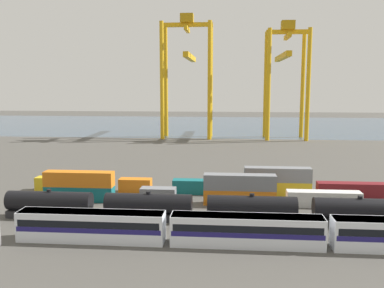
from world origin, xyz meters
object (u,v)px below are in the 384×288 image
object	(u,v)px
passenger_train	(247,229)
freight_tank_row	(252,209)
gantry_crane_central	(285,68)
shipping_container_7	(135,185)
gantry_crane_west	(188,65)

from	to	relation	value
passenger_train	freight_tank_row	size ratio (longest dim) A/B	0.80
freight_tank_row	passenger_train	bearing A→B (deg)	-97.14
freight_tank_row	gantry_crane_central	size ratio (longest dim) A/B	1.71
shipping_container_7	gantry_crane_central	distance (m)	98.53
gantry_crane_west	gantry_crane_central	xyz separation A→B (m)	(37.10, 0.49, -1.19)
freight_tank_row	shipping_container_7	xyz separation A→B (m)	(-20.90, 16.09, -0.78)
gantry_crane_central	passenger_train	bearing A→B (deg)	-99.58
freight_tank_row	gantry_crane_west	distance (m)	107.53
shipping_container_7	passenger_train	bearing A→B (deg)	-51.75
passenger_train	gantry_crane_central	world-z (taller)	gantry_crane_central
freight_tank_row	gantry_crane_west	bearing A→B (deg)	100.65
gantry_crane_central	gantry_crane_west	bearing A→B (deg)	-179.24
freight_tank_row	shipping_container_7	size ratio (longest dim) A/B	12.28
passenger_train	gantry_crane_central	size ratio (longest dim) A/B	1.36
freight_tank_row	gantry_crane_central	xyz separation A→B (m)	(17.80, 103.11, 24.46)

